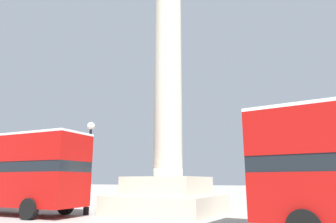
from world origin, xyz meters
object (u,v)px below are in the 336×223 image
monument_column (168,114)px  equestrian_statue (65,182)px  bus_b (2,171)px  street_lamp (89,159)px

monument_column → equestrian_statue: monument_column is taller
bus_b → street_lamp: street_lamp is taller
monument_column → equestrian_statue: (-10.19, 2.01, -4.08)m
bus_b → street_lamp: 5.23m
monument_column → equestrian_statue: size_ratio=3.27×
bus_b → equestrian_statue: (-1.68, 6.62, -0.65)m
equestrian_statue → street_lamp: equestrian_statue is taller
monument_column → street_lamp: (-3.67, -2.72, -2.80)m
equestrian_statue → monument_column: bearing=-39.1°
monument_column → street_lamp: 5.36m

